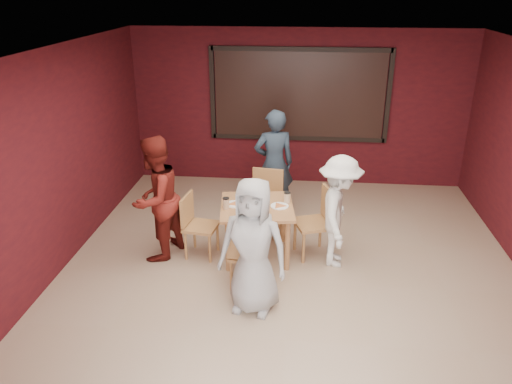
# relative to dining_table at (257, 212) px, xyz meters

# --- Properties ---
(floor) EXTENTS (7.00, 7.00, 0.00)m
(floor) POSITION_rel_dining_table_xyz_m (0.47, -0.63, -0.67)
(floor) COLOR tan
(floor) RESTS_ON ground
(window_blinds) EXTENTS (3.00, 0.02, 1.50)m
(window_blinds) POSITION_rel_dining_table_xyz_m (0.47, 2.82, 0.98)
(window_blinds) COLOR black
(dining_table) EXTENTS (1.07, 1.07, 0.91)m
(dining_table) POSITION_rel_dining_table_xyz_m (0.00, 0.00, 0.00)
(dining_table) COLOR tan
(dining_table) RESTS_ON floor
(chair_front) EXTENTS (0.46, 0.46, 0.87)m
(chair_front) POSITION_rel_dining_table_xyz_m (-0.05, -0.81, -0.18)
(chair_front) COLOR #B98248
(chair_front) RESTS_ON floor
(chair_back) EXTENTS (0.52, 0.52, 0.96)m
(chair_back) POSITION_rel_dining_table_xyz_m (0.06, 0.75, -0.12)
(chair_back) COLOR #B98248
(chair_back) RESTS_ON floor
(chair_left) EXTENTS (0.48, 0.48, 0.88)m
(chair_left) POSITION_rel_dining_table_xyz_m (-0.83, -0.06, -0.17)
(chair_left) COLOR #B98248
(chair_left) RESTS_ON floor
(chair_right) EXTENTS (0.59, 0.59, 0.96)m
(chair_right) POSITION_rel_dining_table_xyz_m (0.83, 0.12, -0.12)
(chair_right) COLOR #B98248
(chair_right) RESTS_ON floor
(diner_front) EXTENTS (0.87, 0.65, 1.61)m
(diner_front) POSITION_rel_dining_table_xyz_m (0.08, -1.20, 0.14)
(diner_front) COLOR #ABABAB
(diner_front) RESTS_ON floor
(diner_back) EXTENTS (0.72, 0.57, 1.74)m
(diner_back) POSITION_rel_dining_table_xyz_m (0.14, 1.35, 0.20)
(diner_back) COLOR #283748
(diner_back) RESTS_ON floor
(diner_left) EXTENTS (0.90, 1.00, 1.70)m
(diner_left) POSITION_rel_dining_table_xyz_m (-1.34, -0.13, 0.19)
(diner_left) COLOR maroon
(diner_left) RESTS_ON floor
(diner_right) EXTENTS (0.64, 1.02, 1.51)m
(diner_right) POSITION_rel_dining_table_xyz_m (1.08, -0.09, 0.09)
(diner_right) COLOR white
(diner_right) RESTS_ON floor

